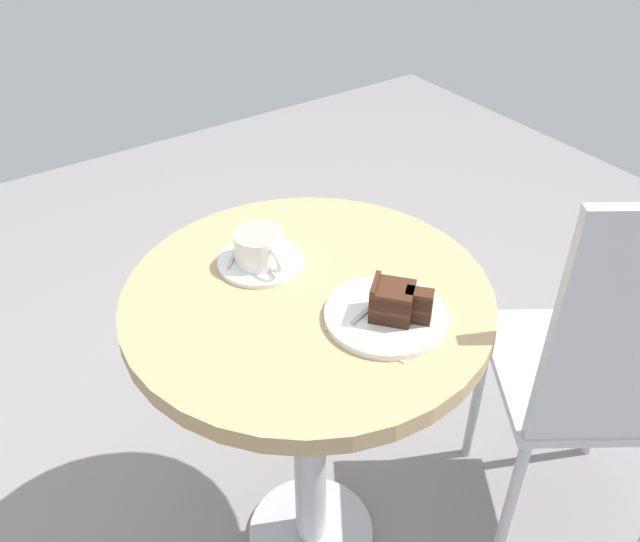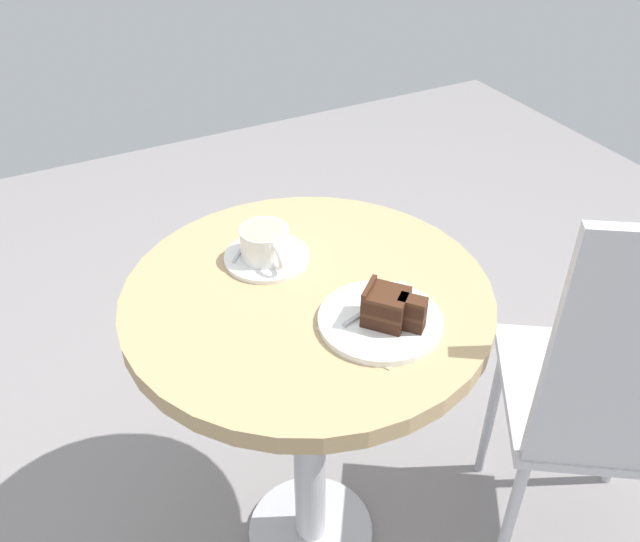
% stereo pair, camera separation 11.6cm
% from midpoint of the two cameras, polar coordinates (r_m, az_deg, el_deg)
% --- Properties ---
extents(ground_plane, '(4.40, 4.40, 0.01)m').
position_cam_midpoint_polar(ground_plane, '(1.74, -2.81, -21.40)').
color(ground_plane, gray).
rests_on(ground_plane, ground).
extents(cafe_table, '(0.65, 0.65, 0.74)m').
position_cam_midpoint_polar(cafe_table, '(1.27, -3.62, -6.63)').
color(cafe_table, tan).
rests_on(cafe_table, ground).
extents(saucer, '(0.16, 0.16, 0.01)m').
position_cam_midpoint_polar(saucer, '(1.26, -7.66, 0.73)').
color(saucer, white).
rests_on(saucer, cafe_table).
extents(coffee_cup, '(0.12, 0.09, 0.06)m').
position_cam_midpoint_polar(coffee_cup, '(1.23, -7.85, 1.94)').
color(coffee_cup, white).
rests_on(coffee_cup, saucer).
extents(teaspoon, '(0.08, 0.07, 0.00)m').
position_cam_midpoint_polar(teaspoon, '(1.28, -9.65, 1.70)').
color(teaspoon, '#B7B7BC').
rests_on(teaspoon, saucer).
extents(cake_plate, '(0.21, 0.21, 0.01)m').
position_cam_midpoint_polar(cake_plate, '(1.12, 2.64, -3.90)').
color(cake_plate, white).
rests_on(cake_plate, cafe_table).
extents(cake_slice, '(0.10, 0.10, 0.07)m').
position_cam_midpoint_polar(cake_slice, '(1.09, 3.41, -2.74)').
color(cake_slice, '#381E14').
rests_on(cake_slice, cake_plate).
extents(fork, '(0.06, 0.15, 0.00)m').
position_cam_midpoint_polar(fork, '(1.15, 2.69, -2.09)').
color(fork, '#B7B7BC').
rests_on(fork, cake_plate).
extents(napkin, '(0.20, 0.21, 0.00)m').
position_cam_midpoint_polar(napkin, '(1.12, 2.70, -4.02)').
color(napkin, tan).
rests_on(napkin, cafe_table).
extents(cafe_chair, '(0.53, 0.53, 0.97)m').
position_cam_midpoint_polar(cafe_chair, '(1.38, 21.44, -7.56)').
color(cafe_chair, '#BCBCC1').
rests_on(cafe_chair, ground).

